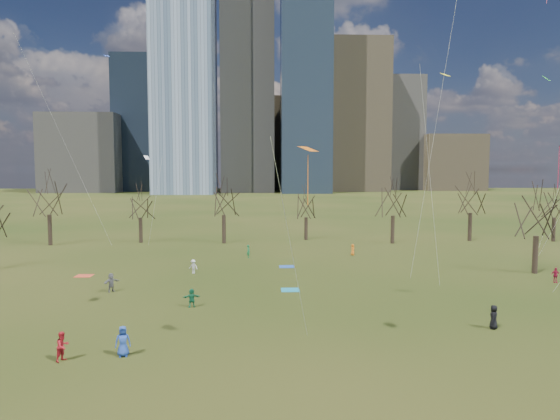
{
  "coord_description": "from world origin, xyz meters",
  "views": [
    {
      "loc": [
        -1.53,
        -30.77,
        10.47
      ],
      "look_at": [
        0.0,
        12.0,
        7.0
      ],
      "focal_mm": 32.0,
      "sensor_mm": 36.0,
      "label": 1
    }
  ],
  "objects_px": {
    "blanket_teal": "(290,290)",
    "blanket_navy": "(287,267)",
    "blanket_crimson": "(84,276)",
    "person_0": "(123,341)",
    "person_2": "(63,346)"
  },
  "relations": [
    {
      "from": "blanket_teal",
      "to": "blanket_navy",
      "type": "bearing_deg",
      "value": 88.98
    },
    {
      "from": "blanket_teal",
      "to": "blanket_navy",
      "type": "relative_size",
      "value": 1.0
    },
    {
      "from": "blanket_teal",
      "to": "blanket_crimson",
      "type": "bearing_deg",
      "value": 162.08
    },
    {
      "from": "blanket_crimson",
      "to": "person_0",
      "type": "relative_size",
      "value": 0.92
    },
    {
      "from": "blanket_teal",
      "to": "blanket_navy",
      "type": "xyz_separation_m",
      "value": [
        0.19,
        10.49,
        0.0
      ]
    },
    {
      "from": "blanket_crimson",
      "to": "person_0",
      "type": "distance_m",
      "value": 23.7
    },
    {
      "from": "blanket_navy",
      "to": "blanket_teal",
      "type": "bearing_deg",
      "value": -91.02
    },
    {
      "from": "blanket_crimson",
      "to": "person_0",
      "type": "xyz_separation_m",
      "value": [
        9.77,
        -21.58,
        0.85
      ]
    },
    {
      "from": "blanket_navy",
      "to": "person_0",
      "type": "distance_m",
      "value": 27.65
    },
    {
      "from": "blanket_crimson",
      "to": "person_0",
      "type": "bearing_deg",
      "value": -65.65
    },
    {
      "from": "person_0",
      "to": "person_2",
      "type": "xyz_separation_m",
      "value": [
        -3.11,
        -0.57,
        -0.05
      ]
    },
    {
      "from": "blanket_teal",
      "to": "person_2",
      "type": "distance_m",
      "value": 20.62
    },
    {
      "from": "blanket_teal",
      "to": "blanket_navy",
      "type": "distance_m",
      "value": 10.49
    },
    {
      "from": "person_0",
      "to": "person_2",
      "type": "bearing_deg",
      "value": 177.08
    },
    {
      "from": "blanket_navy",
      "to": "person_2",
      "type": "bearing_deg",
      "value": -117.43
    }
  ]
}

